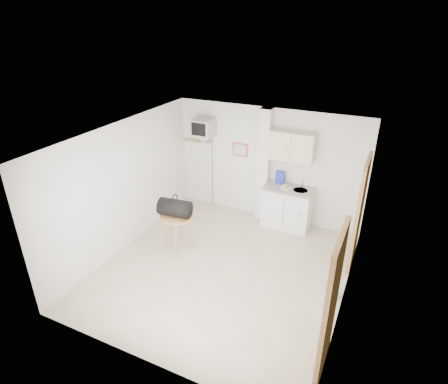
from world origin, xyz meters
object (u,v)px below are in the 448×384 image
at_px(water_bottle, 335,290).
at_px(crt_television, 203,128).
at_px(duffel_bag, 175,208).
at_px(round_table, 177,219).

bearing_deg(water_bottle, crt_television, 150.56).
height_order(crt_television, duffel_bag, crt_television).
bearing_deg(crt_television, round_table, -78.68).
relative_size(crt_television, water_bottle, 5.88).
bearing_deg(round_table, duffel_bag, -109.66).
xyz_separation_m(round_table, duffel_bag, (-0.01, -0.04, 0.27)).
height_order(duffel_bag, water_bottle, duffel_bag).
relative_size(duffel_bag, water_bottle, 1.75).
bearing_deg(duffel_bag, crt_television, 94.38).
distance_m(crt_television, round_table, 2.22).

